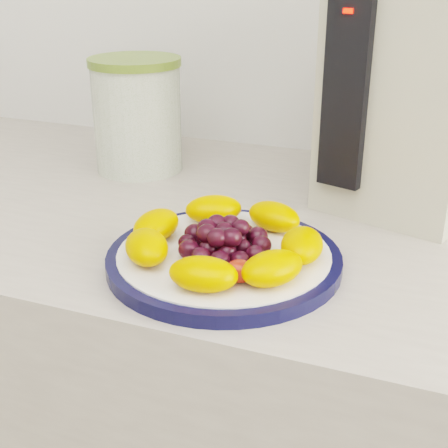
% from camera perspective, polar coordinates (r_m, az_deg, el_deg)
% --- Properties ---
extents(plate_rim, '(0.26, 0.26, 0.01)m').
position_cam_1_polar(plate_rim, '(0.68, 0.00, -3.27)').
color(plate_rim, black).
rests_on(plate_rim, counter).
extents(plate_face, '(0.23, 0.23, 0.02)m').
position_cam_1_polar(plate_face, '(0.68, 0.00, -3.19)').
color(plate_face, white).
rests_on(plate_face, counter).
extents(canister, '(0.15, 0.15, 0.16)m').
position_cam_1_polar(canister, '(0.98, -7.90, 9.50)').
color(canister, '#3A5910').
rests_on(canister, counter).
extents(canister_lid, '(0.15, 0.15, 0.01)m').
position_cam_1_polar(canister_lid, '(0.96, -8.20, 14.48)').
color(canister_lid, olive).
rests_on(canister_lid, canister).
extents(appliance_body, '(0.25, 0.30, 0.32)m').
position_cam_1_polar(appliance_body, '(0.88, 17.92, 12.22)').
color(appliance_body, beige).
rests_on(appliance_body, counter).
extents(appliance_panel, '(0.06, 0.03, 0.24)m').
position_cam_1_polar(appliance_panel, '(0.77, 11.11, 11.86)').
color(appliance_panel, black).
rests_on(appliance_panel, appliance_body).
extents(appliance_led, '(0.01, 0.01, 0.01)m').
position_cam_1_polar(appliance_led, '(0.75, 11.31, 18.58)').
color(appliance_led, '#FF0C05').
rests_on(appliance_led, appliance_panel).
extents(fruit_plate, '(0.22, 0.22, 0.04)m').
position_cam_1_polar(fruit_plate, '(0.67, -0.06, -1.46)').
color(fruit_plate, '#FF8B00').
rests_on(fruit_plate, plate_face).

